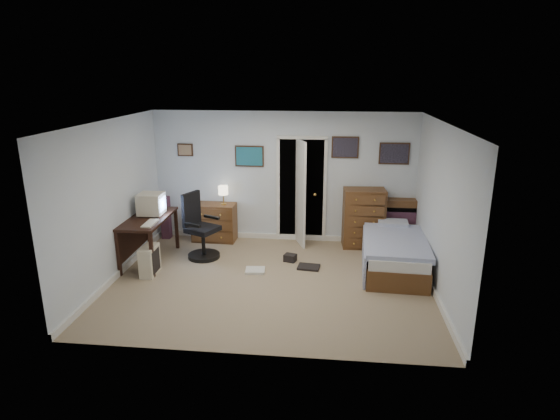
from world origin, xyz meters
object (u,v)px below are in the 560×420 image
object	(u,v)px
low_dresser	(214,222)
bed	(394,253)
office_chair	(200,233)
tall_dresser	(364,218)
computer_desk	(143,227)

from	to	relation	value
low_dresser	bed	distance (m)	3.49
office_chair	tall_dresser	bearing A→B (deg)	40.55
computer_desk	tall_dresser	bearing A→B (deg)	15.58
tall_dresser	bed	size ratio (longest dim) A/B	0.57
office_chair	bed	bearing A→B (deg)	21.21
low_dresser	computer_desk	bearing A→B (deg)	-127.89
office_chair	tall_dresser	world-z (taller)	office_chair
office_chair	low_dresser	world-z (taller)	office_chair
office_chair	tall_dresser	xyz separation A→B (m)	(2.91, 0.85, 0.11)
tall_dresser	computer_desk	bearing A→B (deg)	-167.56
computer_desk	tall_dresser	distance (m)	4.00
computer_desk	tall_dresser	world-z (taller)	tall_dresser
low_dresser	tall_dresser	world-z (taller)	tall_dresser
computer_desk	low_dresser	bearing A→B (deg)	49.39
low_dresser	bed	bearing A→B (deg)	-15.72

